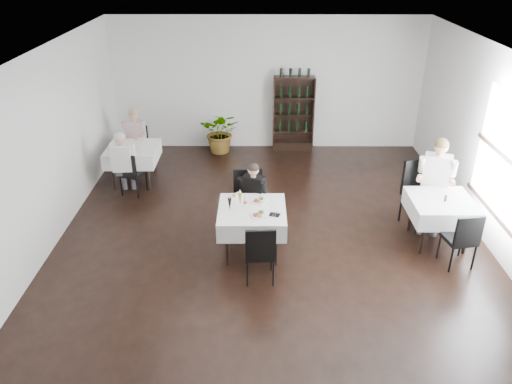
# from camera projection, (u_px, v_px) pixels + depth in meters

# --- Properties ---
(room_shell) EXTENTS (9.00, 9.00, 9.00)m
(room_shell) POSITION_uv_depth(u_px,v_px,m) (272.00, 165.00, 7.26)
(room_shell) COLOR black
(room_shell) RESTS_ON ground
(window_right) EXTENTS (0.06, 2.30, 1.85)m
(window_right) POSITION_uv_depth(u_px,v_px,m) (511.00, 165.00, 7.25)
(window_right) COLOR white
(window_right) RESTS_ON room_shell
(wine_shelf) EXTENTS (0.90, 0.28, 1.75)m
(wine_shelf) POSITION_uv_depth(u_px,v_px,m) (293.00, 115.00, 11.40)
(wine_shelf) COLOR black
(wine_shelf) RESTS_ON ground
(main_table) EXTENTS (1.03, 1.03, 0.77)m
(main_table) POSITION_uv_depth(u_px,v_px,m) (252.00, 217.00, 7.66)
(main_table) COLOR black
(main_table) RESTS_ON ground
(left_table) EXTENTS (0.98, 0.98, 0.77)m
(left_table) POSITION_uv_depth(u_px,v_px,m) (133.00, 154.00, 9.90)
(left_table) COLOR black
(left_table) RESTS_ON ground
(right_table) EXTENTS (0.98, 0.98, 0.77)m
(right_table) POSITION_uv_depth(u_px,v_px,m) (441.00, 208.00, 7.92)
(right_table) COLOR black
(right_table) RESTS_ON ground
(potted_tree) EXTENTS (0.98, 0.87, 0.98)m
(potted_tree) POSITION_uv_depth(u_px,v_px,m) (221.00, 132.00, 11.41)
(potted_tree) COLOR #2B591E
(potted_tree) RESTS_ON ground
(main_chair_far) EXTENTS (0.53, 0.53, 1.05)m
(main_chair_far) POSITION_uv_depth(u_px,v_px,m) (248.00, 197.00, 8.30)
(main_chair_far) COLOR black
(main_chair_far) RESTS_ON ground
(main_chair_near) EXTENTS (0.45, 0.45, 0.93)m
(main_chair_near) POSITION_uv_depth(u_px,v_px,m) (260.00, 251.00, 7.01)
(main_chair_near) COLOR black
(main_chair_near) RESTS_ON ground
(left_chair_far) EXTENTS (0.47, 0.47, 0.89)m
(left_chair_far) POSITION_uv_depth(u_px,v_px,m) (138.00, 144.00, 10.69)
(left_chair_far) COLOR black
(left_chair_far) RESTS_ON ground
(left_chair_near) EXTENTS (0.51, 0.51, 0.88)m
(left_chair_near) POSITION_uv_depth(u_px,v_px,m) (130.00, 171.00, 9.47)
(left_chair_near) COLOR black
(left_chair_near) RESTS_ON ground
(right_chair_far) EXTENTS (0.69, 0.69, 1.15)m
(right_chair_far) POSITION_uv_depth(u_px,v_px,m) (419.00, 188.00, 8.47)
(right_chair_far) COLOR black
(right_chair_far) RESTS_ON ground
(right_chair_near) EXTENTS (0.49, 0.49, 0.93)m
(right_chair_near) POSITION_uv_depth(u_px,v_px,m) (463.00, 237.00, 7.33)
(right_chair_near) COLOR black
(right_chair_near) RESTS_ON ground
(diner_main) EXTENTS (0.55, 0.59, 1.26)m
(diner_main) POSITION_uv_depth(u_px,v_px,m) (252.00, 194.00, 8.12)
(diner_main) COLOR #46464E
(diner_main) RESTS_ON ground
(diner_left_far) EXTENTS (0.56, 0.60, 1.33)m
(diner_left_far) POSITION_uv_depth(u_px,v_px,m) (134.00, 136.00, 10.39)
(diner_left_far) COLOR #46464E
(diner_left_far) RESTS_ON ground
(diner_left_near) EXTENTS (0.50, 0.51, 1.30)m
(diner_left_near) POSITION_uv_depth(u_px,v_px,m) (123.00, 159.00, 9.35)
(diner_left_near) COLOR #46464E
(diner_left_near) RESTS_ON ground
(diner_right_far) EXTENTS (0.69, 0.73, 1.59)m
(diner_right_far) POSITION_uv_depth(u_px,v_px,m) (436.00, 177.00, 8.24)
(diner_right_far) COLOR #46464E
(diner_right_far) RESTS_ON ground
(plate_far) EXTENTS (0.29, 0.29, 0.07)m
(plate_far) POSITION_uv_depth(u_px,v_px,m) (259.00, 201.00, 7.79)
(plate_far) COLOR white
(plate_far) RESTS_ON main_table
(plate_near) EXTENTS (0.28, 0.28, 0.07)m
(plate_near) POSITION_uv_depth(u_px,v_px,m) (259.00, 215.00, 7.39)
(plate_near) COLOR white
(plate_near) RESTS_ON main_table
(pilsner_dark) EXTENTS (0.06, 0.06, 0.27)m
(pilsner_dark) POSITION_uv_depth(u_px,v_px,m) (230.00, 204.00, 7.49)
(pilsner_dark) COLOR black
(pilsner_dark) RESTS_ON main_table
(pilsner_lager) EXTENTS (0.06, 0.06, 0.26)m
(pilsner_lager) POSITION_uv_depth(u_px,v_px,m) (240.00, 199.00, 7.65)
(pilsner_lager) COLOR #BD8B30
(pilsner_lager) RESTS_ON main_table
(coke_bottle) EXTENTS (0.06, 0.06, 0.22)m
(coke_bottle) POSITION_uv_depth(u_px,v_px,m) (245.00, 201.00, 7.62)
(coke_bottle) COLOR silver
(coke_bottle) RESTS_ON main_table
(napkin_cutlery) EXTENTS (0.18, 0.17, 0.02)m
(napkin_cutlery) POSITION_uv_depth(u_px,v_px,m) (275.00, 215.00, 7.42)
(napkin_cutlery) COLOR black
(napkin_cutlery) RESTS_ON main_table
(pepper_mill) EXTENTS (0.05, 0.05, 0.10)m
(pepper_mill) POSITION_uv_depth(u_px,v_px,m) (446.00, 198.00, 7.79)
(pepper_mill) COLOR black
(pepper_mill) RESTS_ON right_table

